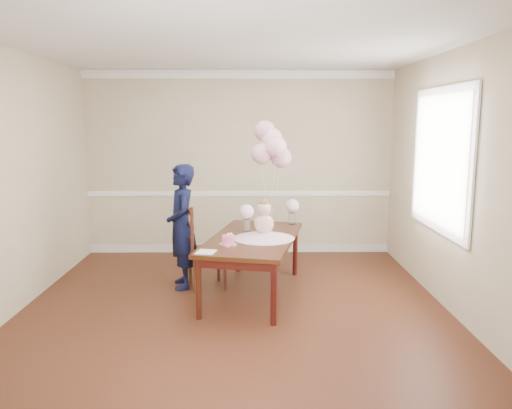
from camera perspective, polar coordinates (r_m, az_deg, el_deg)
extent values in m
cube|color=#35170D|center=(5.25, -2.54, -12.49)|extent=(4.50, 5.00, 0.00)
cube|color=silver|center=(4.92, -2.79, 18.08)|extent=(4.50, 5.00, 0.02)
cube|color=tan|center=(7.39, -1.97, 4.73)|extent=(4.50, 0.02, 2.70)
cube|color=tan|center=(2.45, -4.75, -5.08)|extent=(4.50, 0.02, 2.70)
cube|color=tan|center=(5.47, -26.94, 2.01)|extent=(0.02, 5.00, 2.70)
cube|color=tan|center=(5.32, 22.35, 2.15)|extent=(0.02, 5.00, 2.70)
cube|color=white|center=(7.43, -1.95, 1.26)|extent=(4.50, 0.02, 0.07)
cube|color=white|center=(7.39, -2.03, 14.67)|extent=(4.50, 0.02, 0.12)
cube|color=silver|center=(7.60, -1.92, -5.02)|extent=(4.50, 0.02, 0.12)
cube|color=white|center=(5.76, 20.35, 4.78)|extent=(0.02, 1.66, 1.56)
cube|color=white|center=(5.75, 20.18, 4.78)|extent=(0.01, 1.50, 1.40)
cube|color=black|center=(5.65, -0.34, -3.91)|extent=(1.27, 1.95, 0.05)
cube|color=black|center=(5.67, -0.34, -4.58)|extent=(1.16, 1.85, 0.09)
cylinder|color=black|center=(5.07, -6.58, -9.54)|extent=(0.08, 0.08, 0.63)
cylinder|color=black|center=(4.90, 2.01, -10.19)|extent=(0.08, 0.08, 0.63)
cylinder|color=black|center=(6.60, -2.06, -4.97)|extent=(0.08, 0.08, 0.63)
cylinder|color=black|center=(6.47, 4.51, -5.30)|extent=(0.08, 0.08, 0.63)
cone|color=#E4A8C4|center=(5.57, 0.93, -3.40)|extent=(0.82, 0.82, 0.09)
sphere|color=pink|center=(5.54, 0.93, -2.22)|extent=(0.22, 0.22, 0.22)
sphere|color=beige|center=(5.51, 0.94, -0.48)|extent=(0.15, 0.15, 0.15)
sphere|color=brown|center=(5.50, 0.94, 0.08)|extent=(0.11, 0.11, 0.11)
cylinder|color=silver|center=(5.30, -3.17, -4.54)|extent=(0.24, 0.24, 0.01)
cylinder|color=#EF4B86|center=(5.29, -3.18, -4.02)|extent=(0.16, 0.16, 0.09)
sphere|color=white|center=(5.28, -3.18, -3.41)|extent=(0.03, 0.03, 0.03)
sphere|color=white|center=(5.29, -2.85, -3.38)|extent=(0.03, 0.03, 0.03)
cylinder|color=white|center=(5.92, -1.08, -2.36)|extent=(0.11, 0.11, 0.14)
sphere|color=#FFD5DD|center=(5.89, -1.08, -0.81)|extent=(0.17, 0.17, 0.17)
cylinder|color=white|center=(6.31, 4.16, -1.63)|extent=(0.11, 0.11, 0.14)
sphere|color=silver|center=(6.28, 4.18, -0.18)|extent=(0.17, 0.17, 0.17)
cube|color=silver|center=(5.00, -5.74, -5.42)|extent=(0.21, 0.21, 0.01)
cylinder|color=silver|center=(6.10, 1.46, -2.60)|extent=(0.04, 0.04, 0.02)
sphere|color=#F1ABB8|center=(5.99, 0.65, 5.81)|extent=(0.25, 0.25, 0.25)
sphere|color=#FFB4D1|center=(5.91, 2.29, 6.63)|extent=(0.25, 0.25, 0.25)
sphere|color=#FFB4C8|center=(6.06, 1.83, 7.55)|extent=(0.25, 0.25, 0.25)
sphere|color=#DB9BB4|center=(6.09, 1.02, 8.41)|extent=(0.25, 0.25, 0.25)
sphere|color=#DD9DBE|center=(6.03, 2.89, 5.39)|extent=(0.25, 0.25, 0.25)
cylinder|color=white|center=(6.04, 1.06, 0.93)|extent=(0.08, 0.02, 0.75)
cylinder|color=white|center=(6.00, 1.87, 1.30)|extent=(0.08, 0.07, 0.84)
cylinder|color=silver|center=(6.06, 1.64, 1.82)|extent=(0.04, 0.08, 0.93)
cylinder|color=white|center=(6.07, 1.24, 2.27)|extent=(0.06, 0.11, 1.02)
cylinder|color=white|center=(6.06, 2.17, 0.74)|extent=(0.14, 0.04, 0.70)
cube|color=#39150F|center=(5.97, -5.63, -5.29)|extent=(0.54, 0.54, 0.05)
cylinder|color=#371E0F|center=(5.84, -7.00, -8.04)|extent=(0.05, 0.05, 0.43)
cylinder|color=#3C1810|center=(5.90, -3.55, -7.79)|extent=(0.05, 0.05, 0.43)
cylinder|color=#361B0E|center=(6.17, -7.54, -7.07)|extent=(0.05, 0.05, 0.43)
cylinder|color=#35140E|center=(6.23, -4.28, -6.85)|extent=(0.05, 0.05, 0.43)
cylinder|color=#36190E|center=(5.70, -7.30, -3.06)|extent=(0.05, 0.05, 0.55)
cylinder|color=#3C1610|center=(6.04, -7.83, -2.35)|extent=(0.05, 0.05, 0.55)
cube|color=#3E1510|center=(5.90, -7.55, -3.82)|extent=(0.14, 0.39, 0.05)
cube|color=#35120E|center=(5.86, -7.58, -2.31)|extent=(0.14, 0.39, 0.05)
cube|color=black|center=(5.83, -7.62, -0.79)|extent=(0.14, 0.39, 0.05)
imported|color=black|center=(5.96, -8.50, -2.50)|extent=(0.47, 0.60, 1.47)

